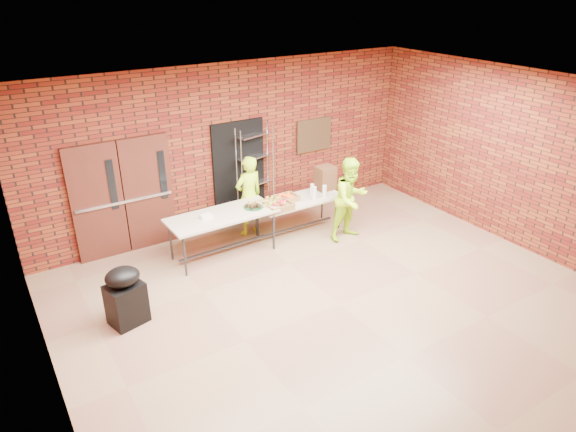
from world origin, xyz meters
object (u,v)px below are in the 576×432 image
object	(u,v)px
wire_rack	(255,175)
table_right	(299,202)
table_left	(222,218)
volunteer_woman	(249,196)
coffee_dispenser	(325,178)
covered_grill	(125,296)
volunteer_man	(351,199)

from	to	relation	value
wire_rack	table_right	world-z (taller)	wire_rack
table_right	table_left	bearing A→B (deg)	-179.27
table_right	volunteer_woman	bearing A→B (deg)	150.25
wire_rack	table_right	xyz separation A→B (m)	(0.44, -0.92, -0.35)
coffee_dispenser	covered_grill	distance (m)	4.64
covered_grill	volunteer_man	bearing A→B (deg)	-8.65
covered_grill	volunteer_man	xyz separation A→B (m)	(4.41, 0.39, 0.35)
table_left	volunteer_man	size ratio (longest dim) A/B	1.22
volunteer_woman	table_right	bearing A→B (deg)	144.33
coffee_dispenser	wire_rack	bearing A→B (deg)	146.77
table_left	covered_grill	xyz separation A→B (m)	(-2.07, -1.07, -0.28)
table_left	coffee_dispenser	bearing A→B (deg)	3.15
table_left	covered_grill	distance (m)	2.35
wire_rack	table_right	bearing A→B (deg)	-77.57
table_right	volunteer_woman	distance (m)	0.97
covered_grill	volunteer_man	distance (m)	4.44
table_right	volunteer_man	bearing A→B (deg)	-45.14
wire_rack	table_left	world-z (taller)	wire_rack
wire_rack	table_left	bearing A→B (deg)	-155.17
wire_rack	covered_grill	bearing A→B (deg)	-161.55
wire_rack	volunteer_man	bearing A→B (deg)	-68.19
volunteer_woman	volunteer_man	distance (m)	1.93
wire_rack	coffee_dispenser	distance (m)	1.39
volunteer_woman	covered_grill	bearing A→B (deg)	22.85
wire_rack	covered_grill	distance (m)	3.88
volunteer_man	table_left	bearing A→B (deg)	158.96
wire_rack	volunteer_man	size ratio (longest dim) A/B	1.24
table_left	covered_grill	size ratio (longest dim) A/B	2.16
covered_grill	volunteer_man	world-z (taller)	volunteer_man
table_right	covered_grill	xyz separation A→B (m)	(-3.71, -1.09, -0.19)
wire_rack	table_right	distance (m)	1.08
coffee_dispenser	covered_grill	xyz separation A→B (m)	(-4.44, -1.25, -0.49)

